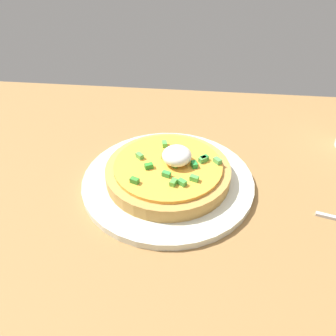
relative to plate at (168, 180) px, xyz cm
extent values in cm
cube|color=olive|center=(-1.35, 7.81, -1.70)|extent=(103.51, 89.56, 2.22)
cylinder|color=silver|center=(0.00, 0.00, 0.00)|extent=(27.94, 27.94, 1.18)
cylinder|color=#BC8D46|center=(0.00, 0.00, 1.73)|extent=(20.12, 20.12, 2.27)
cylinder|color=gold|center=(0.00, 0.00, 3.13)|extent=(17.33, 17.33, 0.54)
ellipsoid|color=white|center=(-1.10, -0.44, 4.83)|extent=(4.66, 4.66, 2.85)
cube|color=#2E8D2A|center=(2.85, 1.40, 3.81)|extent=(1.50, 1.28, 0.80)
cube|color=#258D39|center=(-4.15, 0.20, 3.81)|extent=(1.20, 1.48, 0.80)
cube|color=green|center=(-0.10, 3.09, 3.81)|extent=(1.48, 1.21, 0.80)
cube|color=#368A2C|center=(4.38, 5.09, 3.81)|extent=(1.48, 1.20, 0.80)
cube|color=#258C38|center=(-5.67, -1.64, 3.81)|extent=(1.50, 1.42, 0.80)
cube|color=green|center=(-4.33, 3.60, 3.81)|extent=(1.47, 1.18, 0.80)
cube|color=green|center=(0.47, -1.36, 3.81)|extent=(1.45, 1.11, 0.80)
cube|color=#54A851|center=(-7.78, -1.19, 3.81)|extent=(1.44, 1.49, 0.80)
cube|color=#52AB3F|center=(-1.10, 4.88, 3.81)|extent=(1.18, 1.47, 0.80)
cube|color=green|center=(-2.60, 4.72, 3.81)|extent=(1.50, 1.42, 0.80)
cube|color=#4FAB4A|center=(-5.46, -1.25, 3.81)|extent=(1.50, 1.42, 0.80)
cube|color=#54AA47|center=(4.77, -1.13, 3.81)|extent=(1.48, 1.46, 0.80)
cube|color=green|center=(-1.43, 0.39, 3.81)|extent=(1.37, 1.51, 0.80)
cube|color=green|center=(1.15, -5.08, 3.81)|extent=(1.06, 1.42, 0.80)
camera|label=1|loc=(-4.59, 40.81, 34.42)|focal=34.65mm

